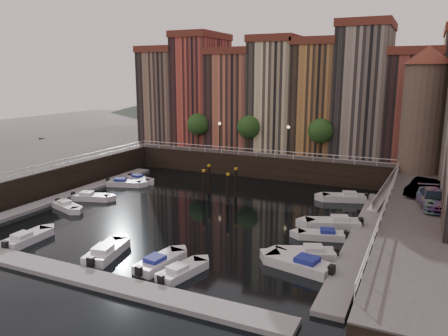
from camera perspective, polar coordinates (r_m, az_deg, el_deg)
The scene contains 29 objects.
ground at distance 45.27m, azimuth -3.12°, elevation -5.58°, with size 200.00×200.00×0.00m, color black.
quay_far at distance 68.28m, azimuth 7.18°, elevation 1.70°, with size 80.00×20.00×3.00m, color black.
dock_left at distance 53.79m, azimuth -19.08°, elevation -3.18°, with size 2.00×28.00×0.35m, color gray.
dock_right at distance 39.64m, azimuth 17.53°, elevation -8.50°, with size 2.00×28.00×0.35m, color gray.
dock_near at distance 32.28m, azimuth -17.86°, elevation -13.38°, with size 30.00×2.00×0.35m, color gray.
mountains at distance 149.29m, azimuth 18.02°, elevation 9.31°, with size 145.00×100.00×18.00m.
far_terrace at distance 63.89m, azimuth 9.57°, elevation 9.45°, with size 48.70×10.30×17.50m.
corner_tower at distance 52.62m, azimuth 24.68°, elevation 7.15°, with size 5.20×5.20×13.80m.
promenade_trees at distance 60.68m, azimuth 3.82°, elevation 5.32°, with size 21.20×3.20×5.20m.
street_lamps at distance 59.72m, azimuth 3.76°, elevation 4.54°, with size 10.36×0.36×4.18m.
railings at distance 48.53m, azimuth -0.46°, elevation 0.27°, with size 36.08×34.04×0.52m.
gangway at distance 49.55m, azimuth 20.42°, elevation -2.48°, with size 2.78×8.32×3.73m.
mooring_pilings at distance 49.04m, azimuth -0.66°, elevation -2.16°, with size 4.27×3.57×3.78m.
boat_left_1 at distance 48.38m, azimuth -19.88°, elevation -4.74°, with size 4.21×2.66×0.95m.
boat_left_2 at distance 51.05m, azimuth -17.03°, elevation -3.65°, with size 4.48×2.79×1.01m.
boat_left_3 at distance 56.33m, azimuth -12.92°, elevation -1.95°, with size 4.67×2.88×1.05m.
boat_left_4 at distance 58.13m, azimuth -11.01°, elevation -1.46°, with size 4.31×2.52×0.97m.
boat_right_0 at distance 32.57m, azimuth 9.93°, elevation -12.29°, with size 5.22×2.82×1.17m.
boat_right_1 at distance 34.49m, azimuth 10.76°, elevation -10.95°, with size 4.80×3.26×1.09m.
boat_right_2 at distance 38.65m, azimuth 12.73°, elevation -8.53°, with size 4.21×2.49×0.94m.
boat_right_3 at distance 41.51m, azimuth 14.17°, elevation -7.03°, with size 5.24×3.45×1.18m.
boat_right_4 at distance 50.34m, azimuth 15.51°, elevation -3.74°, with size 5.03×3.11×1.13m.
boat_near_0 at distance 40.43m, azimuth -24.36°, elevation -8.36°, with size 1.81×4.59×1.05m.
boat_near_1 at distance 35.39m, azimuth -15.12°, elevation -10.53°, with size 2.68×5.03×1.13m.
boat_near_2 at distance 32.88m, azimuth -8.45°, elevation -12.07°, with size 2.21×4.66×1.05m.
boat_near_3 at distance 31.39m, azimuth -5.57°, elevation -13.27°, with size 2.38×4.31×0.96m.
car_a at distance 43.11m, azimuth 24.64°, elevation -2.55°, with size 1.56×3.87×1.32m, color gray.
car_b at distance 43.24m, azimuth 24.43°, elevation -2.39°, with size 1.55×4.44×1.46m, color gray.
car_c at distance 39.55m, azimuth 25.62°, elevation -3.76°, with size 2.09×5.15×1.50m, color gray.
Camera 1 is at (20.41, -38.00, 13.76)m, focal length 35.00 mm.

